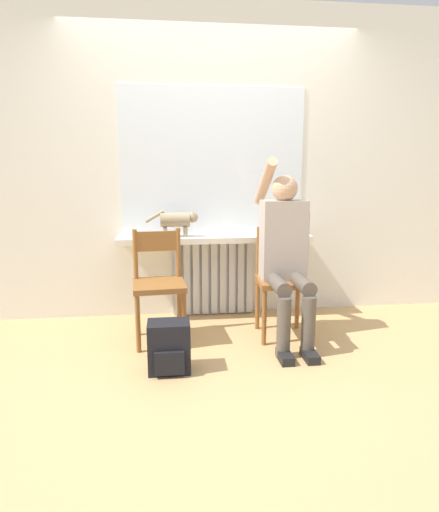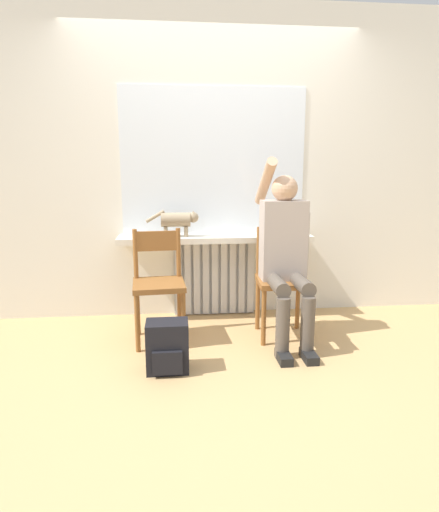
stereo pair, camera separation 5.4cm
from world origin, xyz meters
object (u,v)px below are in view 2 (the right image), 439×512
Objects in this scene: chair_left at (159,283)px; backpack at (167,347)px; chair_right at (282,279)px; person at (286,250)px; cat at (178,220)px.

backpack is at bearing -87.01° from chair_left.
chair_right is 0.61× the size of person.
cat is at bearing 65.34° from chair_left.
chair_left is 0.62m from backpack.
chair_left is at bearing 97.38° from backpack.
backpack is (-0.89, -0.44, -0.55)m from person.
chair_right reaches higher than backpack.
person reaches higher than backpack.
cat is at bearing 146.59° from person.
backpack is at bearing -145.67° from chair_right.
person is 1.14m from backpack.
person is 4.13× the size of backpack.
cat is 1.32× the size of backpack.
cat is (-0.80, 0.53, 0.17)m from person.
chair_right is at bearing 31.19° from backpack.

